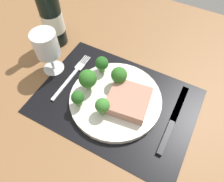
{
  "coord_description": "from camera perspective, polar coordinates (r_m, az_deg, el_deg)",
  "views": [
    {
      "loc": [
        13.89,
        -28.25,
        51.05
      ],
      "look_at": [
        -1.91,
        1.48,
        1.9
      ],
      "focal_mm": 33.72,
      "sensor_mm": 36.0,
      "label": 1
    }
  ],
  "objects": [
    {
      "name": "broccoli_center",
      "position": [
        0.62,
        -2.79,
        7.43
      ],
      "size": [
        3.98,
        3.98,
        5.34
      ],
      "color": "#5B8942",
      "rests_on": "plate"
    },
    {
      "name": "ground_plane",
      "position": [
        0.61,
        0.93,
        -3.5
      ],
      "size": [
        140.0,
        110.0,
        3.0
      ],
      "primitive_type": "cube",
      "color": "brown"
    },
    {
      "name": "wine_glass",
      "position": [
        0.63,
        -17.34,
        11.42
      ],
      "size": [
        7.13,
        7.13,
        13.94
      ],
      "color": "silver",
      "rests_on": "ground_plane"
    },
    {
      "name": "wine_bottle",
      "position": [
        0.72,
        -16.05,
        18.65
      ],
      "size": [
        6.91,
        6.91,
        29.04
      ],
      "color": "black",
      "rests_on": "ground_plane"
    },
    {
      "name": "broccoli_front_edge",
      "position": [
        0.53,
        -2.63,
        -4.05
      ],
      "size": [
        3.77,
        3.77,
        5.49
      ],
      "color": "#5B8942",
      "rests_on": "plate"
    },
    {
      "name": "placemat",
      "position": [
        0.6,
        0.95,
        -2.69
      ],
      "size": [
        44.25,
        31.57,
        0.3
      ],
      "primitive_type": "cube",
      "color": "black",
      "rests_on": "ground_plane"
    },
    {
      "name": "broccoli_near_fork",
      "position": [
        0.57,
        -6.58,
        3.31
      ],
      "size": [
        5.02,
        5.02,
        6.78
      ],
      "color": "#6B994C",
      "rests_on": "plate"
    },
    {
      "name": "steak",
      "position": [
        0.57,
        4.65,
        -2.17
      ],
      "size": [
        12.06,
        11.85,
        2.89
      ],
      "primitive_type": "cube",
      "rotation": [
        0.0,
        0.0,
        0.13
      ],
      "color": "tan",
      "rests_on": "plate"
    },
    {
      "name": "broccoli_near_steak",
      "position": [
        0.58,
        1.92,
        4.29
      ],
      "size": [
        4.49,
        4.49,
        6.32
      ],
      "color": "#5B8942",
      "rests_on": "plate"
    },
    {
      "name": "plate",
      "position": [
        0.59,
        0.96,
        -2.2
      ],
      "size": [
        25.72,
        25.72,
        1.6
      ],
      "primitive_type": "cylinder",
      "color": "silver",
      "rests_on": "placemat"
    },
    {
      "name": "broccoli_back_left",
      "position": [
        0.55,
        -9.24,
        -1.87
      ],
      "size": [
        3.5,
        3.5,
        5.01
      ],
      "color": "#5B8942",
      "rests_on": "plate"
    },
    {
      "name": "knife",
      "position": [
        0.58,
        15.85,
        -8.41
      ],
      "size": [
        1.8,
        23.0,
        0.8
      ],
      "rotation": [
        0.0,
        0.0,
        0.03
      ],
      "color": "black",
      "rests_on": "placemat"
    },
    {
      "name": "fork",
      "position": [
        0.66,
        -10.82,
        3.99
      ],
      "size": [
        2.4,
        19.2,
        0.5
      ],
      "rotation": [
        0.0,
        0.0,
        -0.03
      ],
      "color": "silver",
      "rests_on": "placemat"
    }
  ]
}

